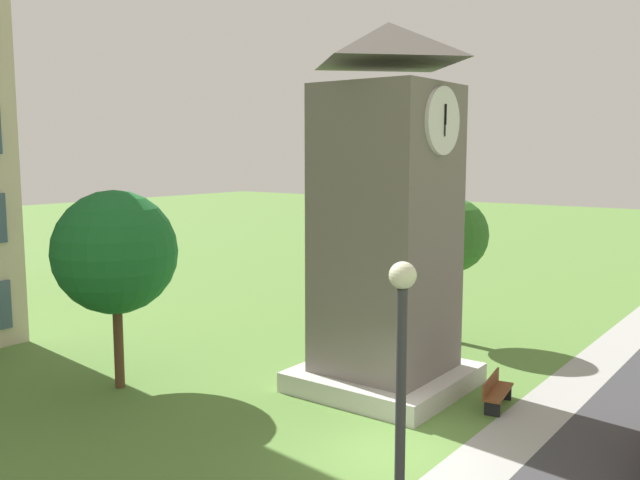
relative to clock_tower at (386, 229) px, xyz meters
The scene contains 7 objects.
ground_plane 6.83m from the clock_tower, 145.27° to the right, with size 160.00×160.00×0.00m, color #567F38.
kerb_strip 7.75m from the clock_tower, 130.67° to the right, with size 120.00×1.60×0.01m, color #9E9E99.
clock_tower is the anchor object (origin of this frame).
park_bench 5.60m from the clock_tower, 82.60° to the right, with size 1.86×0.78×0.88m.
street_lamp 11.78m from the clock_tower, 147.74° to the right, with size 0.36×0.36×5.77m.
tree_near_tower 8.15m from the clock_tower, 127.05° to the left, with size 3.72×3.72×6.06m.
tree_by_building 6.03m from the clock_tower, ahead, with size 2.82×2.82×5.50m.
Camera 1 is at (-13.54, -7.86, 7.16)m, focal length 38.46 mm.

